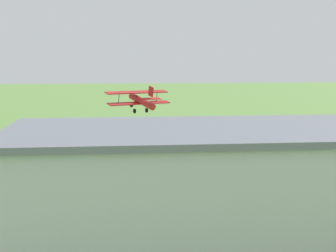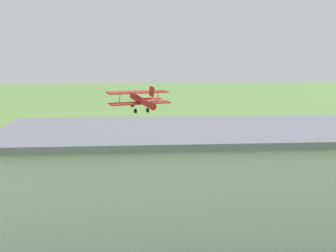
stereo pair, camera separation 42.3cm
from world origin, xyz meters
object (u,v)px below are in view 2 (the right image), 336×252
Objects in this scene: biplane at (141,100)px; person_crossing_taxiway at (43,178)px; hangar at (263,183)px; car_blue at (13,187)px; person_watching_takeoff at (97,171)px.

biplane reaches higher than person_crossing_taxiway.
person_crossing_taxiway is (14.11, -14.11, -2.55)m from hangar.
biplane is at bearing -112.24° from car_blue.
person_watching_takeoff is at bearing -162.21° from person_crossing_taxiway.
hangar reaches higher than person_crossing_taxiway.
biplane is 2.27× the size of car_blue.
biplane is at bearing -111.32° from person_crossing_taxiway.
hangar reaches higher than car_blue.
car_blue is 2.32× the size of person_watching_takeoff.
person_crossing_taxiway is at bearing -119.08° from car_blue.
biplane is at bearing -84.19° from hangar.
biplane is 31.70m from car_blue.
hangar is 19.42m from car_blue.
car_blue is 3.76m from person_crossing_taxiway.
hangar is 16.83× the size of person_watching_takeoff.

